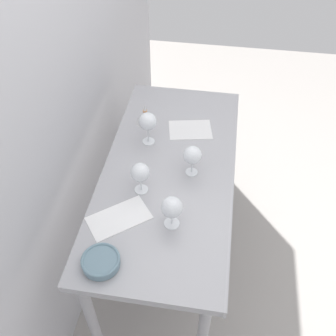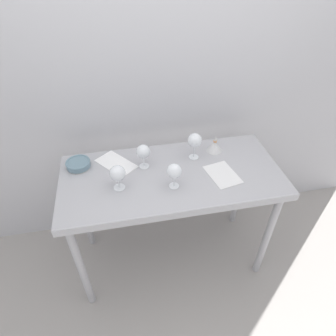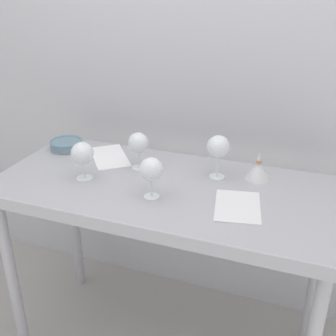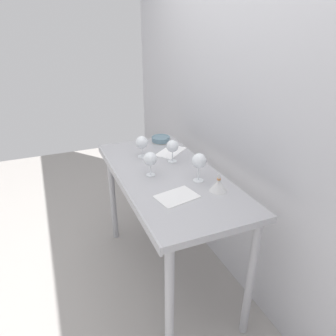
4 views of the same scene
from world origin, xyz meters
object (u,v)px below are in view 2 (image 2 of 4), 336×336
object	(u,v)px
wine_glass_near_center	(174,172)
tasting_sheet_upper	(223,174)
wine_glass_far_right	(195,141)
wine_glass_near_left	(117,174)
wine_glass_far_left	(143,152)
tasting_sheet_lower	(116,163)
decanter_funnel	(215,146)
tasting_bowl	(78,164)

from	to	relation	value
wine_glass_near_center	tasting_sheet_upper	xyz separation A→B (m)	(0.32, 0.04, -0.11)
wine_glass_far_right	wine_glass_near_left	bearing A→B (deg)	-158.38
wine_glass_far_left	tasting_sheet_lower	bearing A→B (deg)	160.20
wine_glass_far_left	wine_glass_far_right	world-z (taller)	wine_glass_far_right
tasting_sheet_lower	wine_glass_far_left	bearing A→B (deg)	-58.03
wine_glass_far_right	decanter_funnel	distance (m)	0.19
wine_glass_far_left	wine_glass_near_left	xyz separation A→B (m)	(-0.17, -0.17, -0.01)
tasting_sheet_lower	tasting_bowl	world-z (taller)	tasting_bowl
wine_glass_far_left	wine_glass_far_right	xyz separation A→B (m)	(0.34, 0.03, 0.02)
tasting_sheet_upper	tasting_bowl	size ratio (longest dim) A/B	1.49
wine_glass_near_center	tasting_sheet_upper	size ratio (longest dim) A/B	0.70
wine_glass_far_left	tasting_sheet_upper	world-z (taller)	wine_glass_far_left
wine_glass_far_left	decanter_funnel	size ratio (longest dim) A/B	1.36
tasting_sheet_lower	wine_glass_near_center	bearing A→B (deg)	-79.17
wine_glass_near_center	wine_glass_far_left	bearing A→B (deg)	124.28
tasting_sheet_lower	decanter_funnel	xyz separation A→B (m)	(0.68, 0.02, 0.04)
wine_glass_far_left	wine_glass_far_right	bearing A→B (deg)	5.29
wine_glass_far_right	tasting_sheet_lower	distance (m)	0.54
tasting_sheet_upper	wine_glass_far_right	bearing A→B (deg)	111.00
wine_glass_far_left	decanter_funnel	world-z (taller)	wine_glass_far_left
wine_glass_far_left	tasting_sheet_upper	size ratio (longest dim) A/B	0.70
wine_glass_near_center	wine_glass_near_left	size ratio (longest dim) A/B	1.01
tasting_sheet_upper	tasting_sheet_lower	world-z (taller)	same
wine_glass_far_left	tasting_sheet_lower	xyz separation A→B (m)	(-0.18, 0.06, -0.11)
tasting_sheet_upper	decanter_funnel	size ratio (longest dim) A/B	1.93
wine_glass_far_left	decanter_funnel	xyz separation A→B (m)	(0.50, 0.08, -0.08)
tasting_sheet_lower	decanter_funnel	size ratio (longest dim) A/B	2.25
tasting_sheet_upper	decanter_funnel	world-z (taller)	decanter_funnel
wine_glass_far_right	decanter_funnel	size ratio (longest dim) A/B	1.54
wine_glass_far_left	tasting_bowl	xyz separation A→B (m)	(-0.42, 0.08, -0.09)
wine_glass_far_left	tasting_sheet_lower	world-z (taller)	wine_glass_far_left
wine_glass_far_right	tasting_sheet_lower	world-z (taller)	wine_glass_far_right
wine_glass_far_left	wine_glass_near_left	bearing A→B (deg)	-134.98
wine_glass_near_center	tasting_bowl	xyz separation A→B (m)	(-0.57, 0.30, -0.09)
tasting_sheet_upper	decanter_funnel	bearing A→B (deg)	72.42
tasting_sheet_lower	tasting_bowl	size ratio (longest dim) A/B	1.73
wine_glass_far_right	wine_glass_near_center	bearing A→B (deg)	-126.99
wine_glass_far_left	tasting_sheet_upper	distance (m)	0.52
wine_glass_far_right	tasting_sheet_upper	world-z (taller)	wine_glass_far_right
wine_glass_near_center	tasting_sheet_upper	distance (m)	0.35
tasting_bowl	wine_glass_far_right	bearing A→B (deg)	-3.31
tasting_sheet_upper	tasting_sheet_lower	bearing A→B (deg)	148.37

